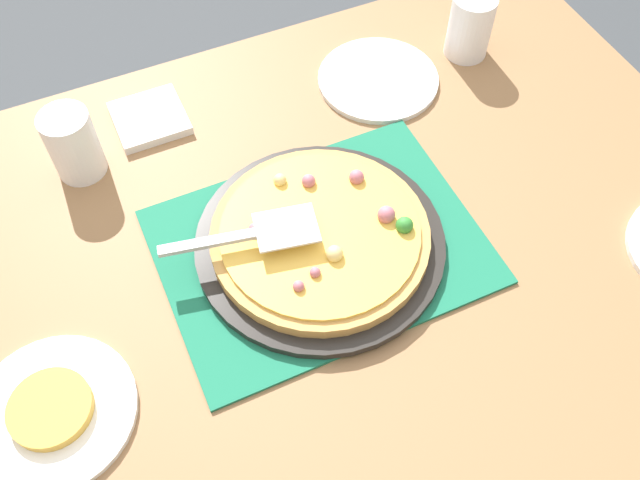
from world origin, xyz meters
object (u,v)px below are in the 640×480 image
Objects in this scene: served_slice_right at (50,409)px; cup_near at (470,26)px; pizza at (321,234)px; pizza_server at (254,234)px; plate_side at (378,79)px; plate_far_right at (53,412)px; cup_far at (73,144)px; napkin_stack at (150,118)px; pizza_pan at (320,243)px.

cup_near is (-0.86, -0.39, 0.04)m from served_slice_right.
pizza_server reaches higher than pizza.
plate_side is 0.94× the size of pizza_server.
plate_far_right is 0.43m from cup_far.
pizza reaches higher than served_slice_right.
plate_side is 1.83× the size of cup_near.
plate_side is 0.44m from pizza_server.
served_slice_right is 0.53m from napkin_stack.
pizza is 2.75× the size of napkin_stack.
served_slice_right is at bearing 0.00° from plate_far_right.
plate_far_right is 0.94× the size of pizza_server.
pizza_pan is 1.62× the size of pizza_server.
cup_near is at bearing -145.99° from pizza.
plate_far_right is at bearing 24.23° from cup_near.
pizza is at bearing 34.01° from cup_near.
plate_side is (-0.68, -0.39, 0.00)m from plate_far_right.
napkin_stack is (0.16, -0.36, -0.03)m from pizza.
served_slice_right is 0.95m from cup_near.
served_slice_right reaches higher than plate_far_right.
pizza_server reaches higher than plate_far_right.
served_slice_right reaches higher than plate_side.
pizza is at bearing 49.48° from plate_side.
pizza is 2.75× the size of cup_far.
cup_near is at bearing -152.71° from pizza_server.
pizza_pan is 0.02m from pizza.
pizza_server is at bearing 100.53° from napkin_stack.
pizza reaches higher than pizza_pan.
pizza_server is at bearing -160.99° from served_slice_right.
pizza_pan is 0.38m from plate_side.
cup_near is 0.73m from cup_far.
pizza_pan is 0.40m from napkin_stack.
cup_near is (-0.86, -0.39, 0.06)m from plate_far_right.
pizza reaches higher than napkin_stack.
pizza is (-0.00, -0.00, 0.02)m from pizza_pan.
pizza_server is 0.36m from napkin_stack.
cup_far reaches higher than plate_far_right.
cup_near is (-0.44, -0.29, 0.05)m from pizza_pan.
pizza_server is (0.10, -0.02, 0.06)m from pizza_pan.
served_slice_right is (0.43, 0.10, -0.02)m from pizza.
pizza_server is 1.95× the size of napkin_stack.
pizza_server is (-0.33, -0.11, 0.06)m from plate_far_right.
plate_far_right is 1.83× the size of napkin_stack.
served_slice_right is (0.00, 0.00, 0.01)m from plate_far_right.
pizza_pan is 1.15× the size of pizza.
pizza is 1.50× the size of plate_side.
cup_near is (-0.43, -0.29, 0.03)m from pizza.
served_slice_right is at bearing 12.56° from pizza.
cup_near is at bearing 173.15° from napkin_stack.
pizza is at bearing -167.44° from served_slice_right.
cup_near is (-0.19, -0.00, 0.06)m from plate_side.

